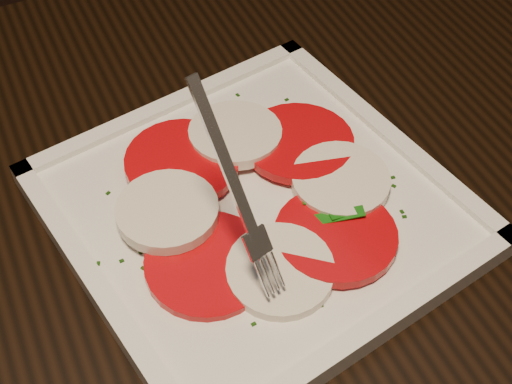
% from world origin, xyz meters
% --- Properties ---
extents(table, '(1.29, 0.95, 0.75)m').
position_xyz_m(table, '(0.13, 0.05, 0.65)').
color(table, black).
rests_on(table, ground).
extents(plate, '(0.30, 0.30, 0.01)m').
position_xyz_m(plate, '(0.20, 0.07, 0.76)').
color(plate, white).
rests_on(plate, table).
extents(caprese_salad, '(0.24, 0.23, 0.02)m').
position_xyz_m(caprese_salad, '(0.20, 0.07, 0.77)').
color(caprese_salad, red).
rests_on(caprese_salad, plate).
extents(fork, '(0.04, 0.09, 0.14)m').
position_xyz_m(fork, '(0.16, 0.03, 0.85)').
color(fork, white).
rests_on(fork, caprese_salad).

